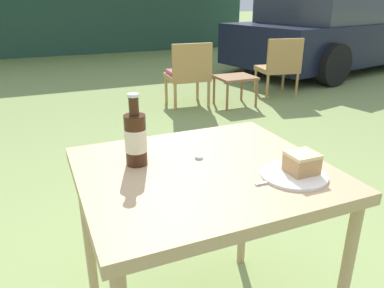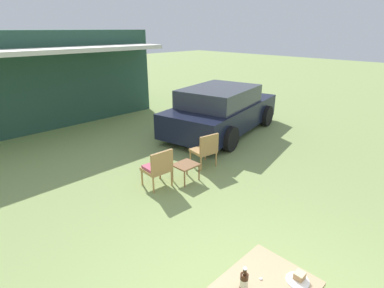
% 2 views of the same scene
% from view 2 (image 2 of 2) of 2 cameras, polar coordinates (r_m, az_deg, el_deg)
% --- Properties ---
extents(parked_car, '(4.39, 2.66, 1.36)m').
position_cam_2_polar(parked_car, '(8.95, 5.61, 6.44)').
color(parked_car, black).
rests_on(parked_car, ground_plane).
extents(wicker_chair_cushioned, '(0.52, 0.49, 0.78)m').
position_cam_2_polar(wicker_chair_cushioned, '(5.83, -6.49, -4.33)').
color(wicker_chair_cushioned, '#B2844C').
rests_on(wicker_chair_cushioned, ground_plane).
extents(wicker_chair_plain, '(0.55, 0.53, 0.78)m').
position_cam_2_polar(wicker_chair_plain, '(6.64, 2.60, -0.88)').
color(wicker_chair_plain, '#B2844C').
rests_on(wicker_chair_plain, ground_plane).
extents(garden_side_table, '(0.46, 0.41, 0.37)m').
position_cam_2_polar(garden_side_table, '(6.06, -1.20, -4.26)').
color(garden_side_table, brown).
rests_on(garden_side_table, ground_plane).
extents(cake_on_plate, '(0.21, 0.21, 0.08)m').
position_cam_2_polar(cake_on_plate, '(3.18, 19.64, -22.90)').
color(cake_on_plate, white).
rests_on(cake_on_plate, patio_table).
extents(cola_bottle_near, '(0.07, 0.07, 0.25)m').
position_cam_2_polar(cola_bottle_near, '(2.93, 9.86, -24.43)').
color(cola_bottle_near, '#381E0F').
rests_on(cola_bottle_near, patio_table).
extents(fork, '(0.18, 0.01, 0.01)m').
position_cam_2_polar(fork, '(3.14, 19.09, -24.01)').
color(fork, silver).
rests_on(fork, patio_table).
extents(loose_bottle_cap, '(0.03, 0.03, 0.01)m').
position_cam_2_polar(loose_bottle_cap, '(3.11, 12.97, -23.73)').
color(loose_bottle_cap, silver).
rests_on(loose_bottle_cap, patio_table).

